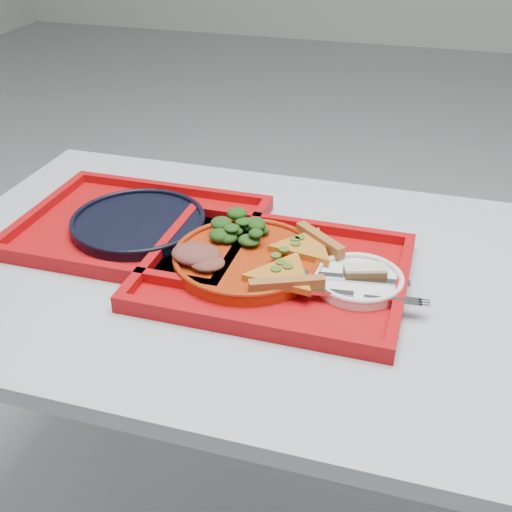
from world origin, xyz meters
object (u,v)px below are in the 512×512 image
Objects in this scene: dessert_bar at (365,271)px; tray_main at (275,275)px; tray_far at (139,230)px; dinner_plate at (247,260)px; navy_plate at (138,224)px.

tray_main is at bearing 165.76° from dessert_bar.
dessert_bar reaches higher than tray_far.
tray_main is at bearing -14.88° from tray_far.
dinner_plate is at bearing -15.92° from tray_far.
navy_plate is 3.45× the size of dessert_bar.
navy_plate reaches higher than tray_main.
dessert_bar is at bearing -8.80° from tray_far.
navy_plate is at bearing 0.00° from tray_far.
dessert_bar is at bearing 3.52° from tray_main.
navy_plate is at bearing 165.18° from tray_main.
tray_far is at bearing 153.50° from dessert_bar.
dinner_plate reaches higher than tray_main.
navy_plate is (0.00, 0.00, 0.01)m from tray_far.
dessert_bar reaches higher than navy_plate.
navy_plate is (-0.24, 0.07, -0.00)m from dinner_plate.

